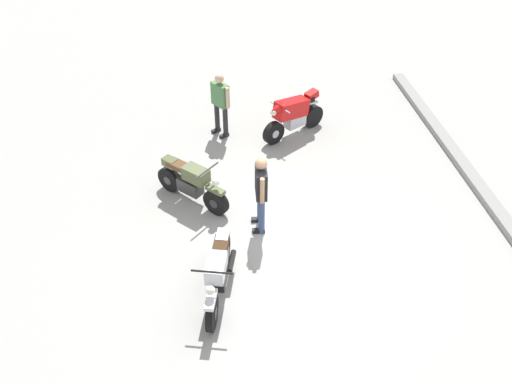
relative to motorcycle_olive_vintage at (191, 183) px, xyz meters
name	(u,v)px	position (x,y,z in m)	size (l,w,h in m)	color
ground_plane	(290,250)	(1.80, 1.88, -0.49)	(40.00, 40.00, 0.00)	#9E9E99
curb_edge	(510,228)	(1.80, 6.48, -0.41)	(14.00, 0.30, 0.15)	gray
motorcycle_olive_vintage	(191,183)	(0.00, 0.00, 0.00)	(1.46, 1.52, 1.07)	black
motorcycle_silver_cruiser	(219,273)	(2.69, 0.41, 0.03)	(2.06, 0.84, 1.09)	black
motorcycle_red_sportbike	(293,114)	(-2.42, 2.68, 0.11)	(1.20, 1.75, 1.14)	black
person_in_black_shirt	(261,189)	(1.03, 1.38, 0.52)	(0.67, 0.33, 1.74)	#384772
person_in_green_shirt	(220,101)	(-2.68, 0.83, 0.48)	(0.58, 0.51, 1.69)	#262628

